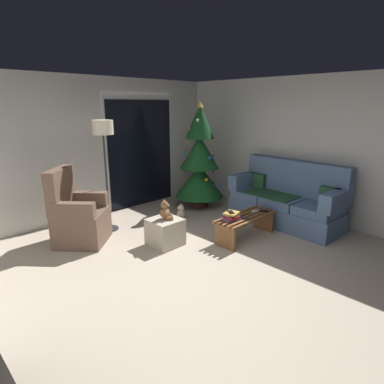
# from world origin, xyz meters

# --- Properties ---
(ground_plane) EXTENTS (7.00, 7.00, 0.00)m
(ground_plane) POSITION_xyz_m (0.00, 0.00, 0.00)
(ground_plane) COLOR #B2A38E
(wall_back) EXTENTS (5.72, 0.12, 2.50)m
(wall_back) POSITION_xyz_m (0.00, 3.06, 1.25)
(wall_back) COLOR beige
(wall_back) RESTS_ON ground
(wall_right) EXTENTS (0.12, 6.00, 2.50)m
(wall_right) POSITION_xyz_m (2.86, 0.00, 1.25)
(wall_right) COLOR beige
(wall_right) RESTS_ON ground
(patio_door_frame) EXTENTS (1.60, 0.02, 2.20)m
(patio_door_frame) POSITION_xyz_m (1.19, 2.99, 1.10)
(patio_door_frame) COLOR silver
(patio_door_frame) RESTS_ON ground
(patio_door_glass) EXTENTS (1.50, 0.02, 2.10)m
(patio_door_glass) POSITION_xyz_m (1.19, 2.97, 1.05)
(patio_door_glass) COLOR black
(patio_door_glass) RESTS_ON ground
(couch) EXTENTS (0.86, 1.97, 1.08)m
(couch) POSITION_xyz_m (2.32, 0.31, 0.40)
(couch) COLOR slate
(couch) RESTS_ON ground
(coffee_table) EXTENTS (1.10, 0.40, 0.37)m
(coffee_table) POSITION_xyz_m (1.26, 0.39, 0.25)
(coffee_table) COLOR brown
(coffee_table) RESTS_ON ground
(remote_white) EXTENTS (0.16, 0.09, 0.02)m
(remote_white) POSITION_xyz_m (1.52, 0.39, 0.38)
(remote_white) COLOR silver
(remote_white) RESTS_ON coffee_table
(remote_black) EXTENTS (0.13, 0.15, 0.02)m
(remote_black) POSITION_xyz_m (1.61, 0.31, 0.38)
(remote_black) COLOR black
(remote_black) RESTS_ON coffee_table
(remote_graphite) EXTENTS (0.05, 0.16, 0.02)m
(remote_graphite) POSITION_xyz_m (1.13, 0.32, 0.38)
(remote_graphite) COLOR #333338
(remote_graphite) RESTS_ON coffee_table
(book_stack) EXTENTS (0.28, 0.23, 0.11)m
(book_stack) POSITION_xyz_m (0.96, 0.44, 0.43)
(book_stack) COLOR #6B3D7A
(book_stack) RESTS_ON coffee_table
(cell_phone) EXTENTS (0.14, 0.16, 0.01)m
(cell_phone) POSITION_xyz_m (0.96, 0.45, 0.49)
(cell_phone) COLOR black
(cell_phone) RESTS_ON book_stack
(christmas_tree) EXTENTS (0.96, 0.96, 2.08)m
(christmas_tree) POSITION_xyz_m (1.89, 2.01, 0.92)
(christmas_tree) COLOR #4C1E19
(christmas_tree) RESTS_ON ground
(armchair) EXTENTS (0.97, 0.97, 1.13)m
(armchair) POSITION_xyz_m (-0.65, 2.05, 0.40)
(armchair) COLOR brown
(armchair) RESTS_ON ground
(floor_lamp) EXTENTS (0.32, 0.32, 1.78)m
(floor_lamp) POSITION_xyz_m (-0.06, 2.19, 1.51)
(floor_lamp) COLOR #2D2D30
(floor_lamp) RESTS_ON ground
(ottoman) EXTENTS (0.44, 0.44, 0.40)m
(ottoman) POSITION_xyz_m (0.22, 1.08, 0.20)
(ottoman) COLOR #B2A893
(ottoman) RESTS_ON ground
(teddy_bear_chestnut) EXTENTS (0.22, 0.21, 0.29)m
(teddy_bear_chestnut) POSITION_xyz_m (0.23, 1.07, 0.52)
(teddy_bear_chestnut) COLOR brown
(teddy_bear_chestnut) RESTS_ON ottoman
(teddy_bear_cream_by_tree) EXTENTS (0.21, 0.22, 0.29)m
(teddy_bear_cream_by_tree) POSITION_xyz_m (1.11, 1.73, 0.12)
(teddy_bear_cream_by_tree) COLOR beige
(teddy_bear_cream_by_tree) RESTS_ON ground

